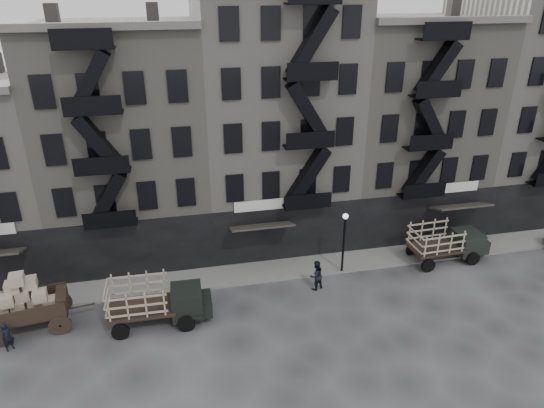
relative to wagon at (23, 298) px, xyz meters
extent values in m
plane|color=#38383A|center=(15.54, -0.95, -2.03)|extent=(140.00, 140.00, 0.00)
cube|color=slate|center=(15.54, 2.80, -1.95)|extent=(55.00, 2.50, 0.15)
cube|color=gray|center=(5.54, 9.05, 5.47)|extent=(10.00, 10.00, 15.00)
cube|color=black|center=(5.54, 4.10, -0.03)|extent=(10.00, 0.35, 4.00)
cube|color=#595651|center=(5.54, 3.90, 13.17)|extent=(10.00, 0.50, 0.40)
cube|color=#4C4744|center=(2.54, 9.05, 13.57)|extent=(0.70, 0.70, 1.20)
cube|color=#4C4744|center=(8.04, 9.05, 13.57)|extent=(0.70, 0.70, 1.20)
cube|color=gray|center=(15.54, 9.05, 6.47)|extent=(10.00, 10.00, 17.00)
cube|color=black|center=(15.54, 4.10, -0.03)|extent=(10.00, 0.35, 4.00)
cube|color=gray|center=(25.54, 9.05, 5.47)|extent=(10.00, 10.00, 15.00)
cube|color=black|center=(25.54, 4.10, -0.03)|extent=(10.00, 0.35, 4.00)
cube|color=#595651|center=(25.54, 3.90, 13.17)|extent=(10.00, 0.50, 0.40)
cube|color=#4C4744|center=(22.54, 9.05, 13.57)|extent=(0.70, 0.70, 1.20)
cube|color=#4C4744|center=(28.04, 9.05, 13.57)|extent=(0.70, 0.70, 1.20)
cube|color=gray|center=(35.54, 9.05, 6.97)|extent=(10.00, 10.00, 18.00)
cylinder|color=black|center=(18.54, 1.65, -0.03)|extent=(0.14, 0.14, 4.00)
sphere|color=silver|center=(18.54, 1.65, 2.07)|extent=(0.36, 0.36, 0.36)
cube|color=black|center=(0.12, -0.02, -0.95)|extent=(4.11, 2.54, 0.21)
cylinder|color=black|center=(-1.51, 0.85, -1.43)|extent=(1.19, 0.26, 1.18)
cylinder|color=black|center=(1.75, -0.88, -1.43)|extent=(1.19, 0.26, 1.18)
cylinder|color=black|center=(1.47, 1.25, -1.43)|extent=(1.19, 0.26, 1.18)
cube|color=black|center=(1.82, 0.21, -0.52)|extent=(0.76, 1.78, 0.86)
cube|color=black|center=(6.08, -0.94, -0.93)|extent=(3.60, 2.17, 0.19)
cube|color=black|center=(8.48, -1.00, -0.83)|extent=(1.71, 1.92, 1.56)
cube|color=black|center=(9.42, -1.02, -1.14)|extent=(0.87, 1.58, 0.94)
cylinder|color=black|center=(8.35, -2.04, -1.56)|extent=(0.94, 0.25, 0.94)
cylinder|color=black|center=(8.40, 0.05, -1.56)|extent=(0.94, 0.25, 0.94)
cylinder|color=black|center=(4.91, -1.95, -1.56)|extent=(0.94, 0.25, 0.94)
cylinder|color=black|center=(4.96, 0.13, -1.56)|extent=(0.94, 0.25, 0.94)
cube|color=black|center=(25.16, 1.62, -0.96)|extent=(3.53, 2.17, 0.18)
cube|color=black|center=(27.49, 1.72, -0.86)|extent=(1.70, 1.89, 1.52)
cube|color=black|center=(28.41, 1.76, -1.16)|extent=(0.87, 1.56, 0.91)
cylinder|color=black|center=(27.43, 0.70, -1.57)|extent=(0.92, 0.26, 0.91)
cylinder|color=black|center=(27.35, 2.73, -1.57)|extent=(0.92, 0.26, 0.91)
cylinder|color=black|center=(24.08, 0.56, -1.57)|extent=(0.92, 0.26, 0.91)
cylinder|color=black|center=(24.00, 2.59, -1.57)|extent=(0.92, 0.26, 0.91)
imported|color=black|center=(-0.63, -1.58, -1.21)|extent=(0.71, 0.67, 1.63)
imported|color=black|center=(16.34, 0.27, -1.05)|extent=(1.15, 1.04, 1.95)
camera|label=1|loc=(8.35, -23.58, 15.26)|focal=32.00mm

